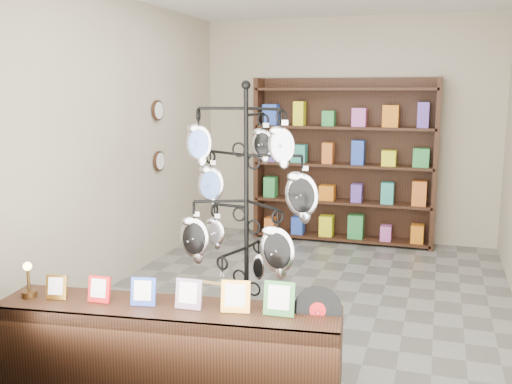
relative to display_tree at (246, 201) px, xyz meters
The scene contains 6 objects.
ground 1.82m from the display_tree, 84.29° to the left, with size 5.00×5.00×0.00m, color slate.
room_envelope 1.49m from the display_tree, 84.29° to the left, with size 5.00×5.00×5.00m.
display_tree is the anchor object (origin of this frame).
front_shelf 1.18m from the display_tree, 119.66° to the right, with size 2.41×0.78×0.84m.
back_shelving 3.64m from the display_tree, 87.89° to the left, with size 2.42×0.36×2.20m.
wall_clocks 2.84m from the display_tree, 130.60° to the left, with size 0.03×0.24×0.84m.
Camera 1 is at (1.22, -5.29, 2.03)m, focal length 40.00 mm.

